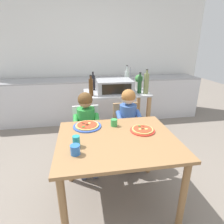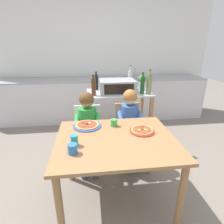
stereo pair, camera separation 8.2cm
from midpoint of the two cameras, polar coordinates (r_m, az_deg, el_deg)
ground_plane at (r=3.05m, az=-1.05°, el=-10.86°), size 10.83×10.83×0.00m
back_wall_tiled at (r=4.29m, az=-3.67°, el=17.37°), size 4.96×0.12×2.70m
kitchen_counter at (r=4.04m, az=-2.99°, el=4.07°), size 4.46×0.60×1.08m
kitchen_island_cart at (r=2.95m, az=2.83°, el=0.61°), size 0.98×0.58×0.88m
toaster_oven at (r=2.81m, az=2.43°, el=7.96°), size 0.53×0.40×0.19m
bottle_dark_olive_oil at (r=2.97m, az=-4.05°, el=9.21°), size 0.05×0.05×0.29m
bottle_slim_sauce at (r=2.78m, az=12.25°, el=8.58°), size 0.07×0.07×0.36m
bottle_brown_beer at (r=2.65m, az=-4.85°, el=7.79°), size 0.06×0.06×0.30m
bottle_clear_vinegar at (r=3.09m, az=6.36°, el=10.06°), size 0.07×0.07×0.37m
bottle_tall_green_wine at (r=2.78m, az=10.24°, el=8.30°), size 0.06×0.06×0.31m
potted_herb_plant at (r=3.01m, az=10.08°, el=9.19°), size 0.13×0.13×0.24m
dining_table at (r=1.80m, az=2.53°, el=-11.23°), size 1.11×0.92×0.76m
dining_chair_left at (r=2.49m, az=-6.40°, el=-6.05°), size 0.36×0.36×0.81m
dining_chair_right at (r=2.58m, az=5.87°, el=-5.10°), size 0.36×0.36×0.81m
child_in_green_shirt at (r=2.31m, az=-6.51°, el=-3.59°), size 0.32×0.42×1.02m
child_in_blue_striped_shirt at (r=2.40m, az=6.65°, el=-2.50°), size 0.32×0.42×1.03m
pizza_plate_blue_rimmed at (r=1.98m, az=-6.51°, el=-4.12°), size 0.30×0.30×0.03m
pizza_plate_red_rimmed at (r=1.89m, az=10.50°, el=-5.64°), size 0.25×0.25×0.03m
drinking_cup_teal at (r=1.63m, az=-10.14°, el=-8.63°), size 0.06×0.06×0.10m
drinking_cup_blue at (r=1.53m, az=-10.59°, el=-11.13°), size 0.08×0.08×0.08m
drinking_cup_green at (r=1.97m, az=1.79°, el=-3.32°), size 0.07×0.07×0.08m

